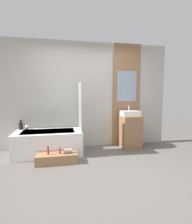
{
  "coord_description": "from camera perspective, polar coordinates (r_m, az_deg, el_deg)",
  "views": [
    {
      "loc": [
        -0.66,
        -2.78,
        1.34
      ],
      "look_at": [
        0.05,
        0.68,
        0.97
      ],
      "focal_mm": 28.0,
      "sensor_mm": 36.0,
      "label": 1
    }
  ],
  "objects": [
    {
      "name": "bathtub",
      "position": [
        4.07,
        -15.19,
        -9.57
      ],
      "size": [
        1.44,
        0.78,
        0.52
      ],
      "color": "white",
      "rests_on": "ground_plane"
    },
    {
      "name": "bottle_soap_primary",
      "position": [
        3.53,
        -15.35,
        -12.1
      ],
      "size": [
        0.04,
        0.04,
        0.16
      ],
      "color": "red",
      "rests_on": "wooden_step_bench"
    },
    {
      "name": "glass_shower_screen",
      "position": [
        3.82,
        -5.23,
        1.6
      ],
      "size": [
        0.01,
        0.48,
        1.06
      ],
      "primitive_type": "cube",
      "color": "silver",
      "rests_on": "bathtub"
    },
    {
      "name": "ground_plane",
      "position": [
        3.16,
        1.72,
        -19.13
      ],
      "size": [
        12.0,
        12.0,
        0.0
      ],
      "primitive_type": "plane",
      "color": "#605B56"
    },
    {
      "name": "wooden_step_bench",
      "position": [
        3.57,
        -12.66,
        -14.58
      ],
      "size": [
        0.79,
        0.3,
        0.19
      ],
      "primitive_type": "cube",
      "color": "#997047",
      "rests_on": "ground_plane"
    },
    {
      "name": "vase_tall_dark",
      "position": [
        4.37,
        -23.34,
        -4.11
      ],
      "size": [
        0.09,
        0.09,
        0.22
      ],
      "color": "black",
      "rests_on": "bathtub"
    },
    {
      "name": "towel_roll",
      "position": [
        3.53,
        -9.1,
        -12.39
      ],
      "size": [
        0.16,
        0.09,
        0.09
      ],
      "primitive_type": "cylinder",
      "rotation": [
        0.0,
        1.57,
        0.0
      ],
      "color": "gray",
      "rests_on": "wooden_step_bench"
    },
    {
      "name": "wall_tiled_back",
      "position": [
        4.41,
        -2.96,
        5.47
      ],
      "size": [
        4.2,
        0.06,
        2.6
      ],
      "primitive_type": "cube",
      "color": "#B7B2A8",
      "rests_on": "ground_plane"
    },
    {
      "name": "sink",
      "position": [
        4.4,
        11.1,
        -0.42
      ],
      "size": [
        0.44,
        0.31,
        0.24
      ],
      "color": "white",
      "rests_on": "vanity_cabinet"
    },
    {
      "name": "vase_round_light",
      "position": [
        4.35,
        -21.63,
        -4.61
      ],
      "size": [
        0.11,
        0.11,
        0.11
      ],
      "primitive_type": "sphere",
      "color": "white",
      "rests_on": "bathtub"
    },
    {
      "name": "vanity_cabinet",
      "position": [
        4.47,
        10.99,
        -6.27
      ],
      "size": [
        0.46,
        0.52,
        0.8
      ],
      "primitive_type": "cube",
      "color": "#8E6642",
      "rests_on": "ground_plane"
    },
    {
      "name": "wall_wood_accent",
      "position": [
        4.63,
        9.9,
        5.64
      ],
      "size": [
        0.73,
        0.04,
        2.6
      ],
      "color": "#8E6642",
      "rests_on": "ground_plane"
    },
    {
      "name": "bottle_soap_secondary",
      "position": [
        3.52,
        -11.73,
        -12.4
      ],
      "size": [
        0.04,
        0.04,
        0.11
      ],
      "color": "red",
      "rests_on": "wooden_step_bench"
    }
  ]
}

